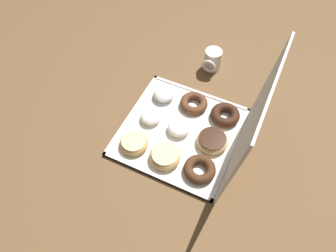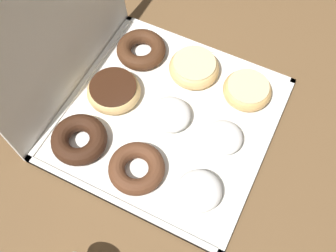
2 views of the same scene
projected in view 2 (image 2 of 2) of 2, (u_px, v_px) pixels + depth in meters
name	position (u px, v px, depth m)	size (l,w,h in m)	color
ground_plane	(168.00, 120.00, 0.90)	(3.00, 3.00, 0.00)	brown
donut_box	(168.00, 119.00, 0.89)	(0.44, 0.44, 0.01)	white
box_lid_open	(51.00, 15.00, 0.76)	(0.44, 0.43, 0.01)	white
powdered_filled_donut_0	(199.00, 191.00, 0.78)	(0.09, 0.09, 0.04)	white
powdered_filled_donut_1	(222.00, 139.00, 0.84)	(0.08, 0.08, 0.04)	white
glazed_ring_donut_2	(247.00, 90.00, 0.90)	(0.11, 0.11, 0.04)	tan
chocolate_cake_ring_donut_3	(138.00, 169.00, 0.81)	(0.12, 0.12, 0.03)	#59331E
powdered_filled_donut_4	(171.00, 113.00, 0.87)	(0.09, 0.09, 0.04)	white
glazed_ring_donut_5	(196.00, 68.00, 0.93)	(0.12, 0.12, 0.04)	#E5B770
chocolate_cake_ring_donut_6	(79.00, 139.00, 0.84)	(0.12, 0.12, 0.04)	#381E11
chocolate_frosted_donut_7	(114.00, 90.00, 0.90)	(0.12, 0.12, 0.04)	#E5B770
chocolate_cake_ring_donut_8	(141.00, 50.00, 0.96)	(0.12, 0.12, 0.04)	#472816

